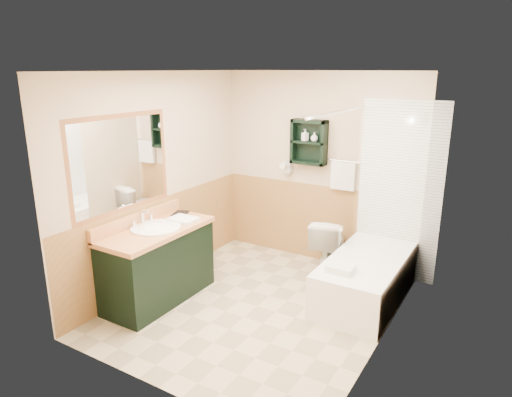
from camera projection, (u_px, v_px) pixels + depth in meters
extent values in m
plane|color=#C7B891|center=(257.00, 306.00, 4.83)|extent=(3.00, 3.00, 0.00)
cube|color=beige|center=(319.00, 169.00, 5.75)|extent=(2.60, 0.04, 2.40)
cube|color=beige|center=(157.00, 181.00, 5.15)|extent=(0.04, 3.00, 2.40)
cube|color=beige|center=(391.00, 219.00, 3.84)|extent=(0.04, 3.00, 2.40)
cube|color=white|center=(257.00, 69.00, 4.16)|extent=(2.60, 3.00, 0.04)
cube|color=black|center=(309.00, 142.00, 5.60)|extent=(0.45, 0.15, 0.55)
cylinder|color=silver|center=(340.00, 112.00, 4.63)|extent=(0.03, 1.60, 0.03)
cube|color=black|center=(158.00, 264.00, 4.88)|extent=(0.59, 1.28, 0.81)
cube|color=white|center=(366.00, 279.00, 4.91)|extent=(0.73, 1.50, 0.48)
imported|color=white|center=(328.00, 245.00, 5.58)|extent=(0.53, 0.77, 0.68)
cube|color=white|center=(183.00, 220.00, 4.98)|extent=(0.30, 0.23, 0.04)
imported|color=black|center=(174.00, 205.00, 5.21)|extent=(0.15, 0.07, 0.21)
cube|color=white|center=(341.00, 268.00, 4.51)|extent=(0.26, 0.21, 0.07)
imported|color=white|center=(305.00, 138.00, 5.61)|extent=(0.11, 0.15, 0.07)
imported|color=white|center=(314.00, 138.00, 5.55)|extent=(0.10, 0.12, 0.09)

